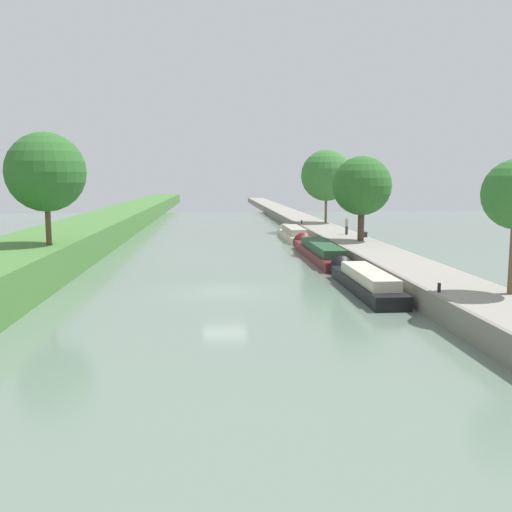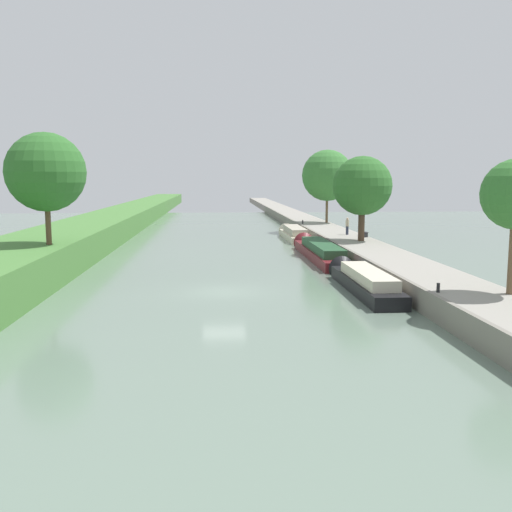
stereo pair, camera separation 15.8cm
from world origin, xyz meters
TOP-DOWN VIEW (x-y plane):
  - ground_plane at (0.00, 0.00)m, footprint 160.00×160.00m
  - right_towpath at (11.83, 0.00)m, footprint 4.12×260.00m
  - stone_quay at (9.64, 0.00)m, footprint 0.25×260.00m
  - narrowboat_black at (8.23, 0.00)m, footprint 1.88×11.54m
  - narrowboat_maroon at (8.18, 14.13)m, footprint 2.10×16.35m
  - narrowboat_cream at (8.14, 29.43)m, footprint 1.97×12.37m
  - tree_rightbank_midnear at (12.23, 15.90)m, footprint 5.10×5.10m
  - tree_rightbank_midfar at (13.29, 36.69)m, footprint 6.23×6.23m
  - tree_leftbank_downstream at (-11.15, 4.55)m, footprint 5.02×5.02m
  - person_walking at (12.31, 21.48)m, footprint 0.34×0.34m
  - mooring_bollard_near at (10.07, -6.87)m, footprint 0.16×0.16m
  - mooring_bollard_far at (10.07, 35.09)m, footprint 0.16×0.16m
  - park_bench at (13.44, 19.47)m, footprint 0.44×1.50m

SIDE VIEW (x-z plane):
  - ground_plane at x=0.00m, z-range 0.00..0.00m
  - narrowboat_black at x=8.23m, z-range -0.38..1.51m
  - narrowboat_cream at x=8.14m, z-range -0.43..1.57m
  - narrowboat_maroon at x=8.18m, z-range -0.43..1.60m
  - right_towpath at x=11.83m, z-range 0.00..1.19m
  - stone_quay at x=9.64m, z-range 0.00..1.24m
  - mooring_bollard_near at x=10.07m, z-range 1.19..1.64m
  - mooring_bollard_far at x=10.07m, z-range 1.19..1.64m
  - park_bench at x=13.44m, z-range 1.30..1.77m
  - person_walking at x=12.31m, z-range 1.24..2.90m
  - tree_rightbank_midnear at x=12.23m, z-range 2.28..9.61m
  - tree_leftbank_downstream at x=-11.15m, z-range 3.40..10.53m
  - tree_rightbank_midfar at x=13.29m, z-range 2.52..11.42m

